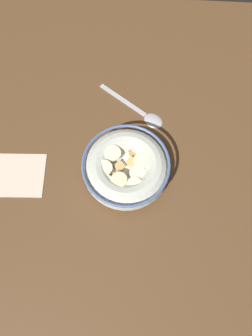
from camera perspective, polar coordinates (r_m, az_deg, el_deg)
The scene contains 4 objects.
ground_plane at distance 62.93cm, azimuth 0.00°, elevation -1.29°, with size 98.14×98.14×2.00cm, color brown.
cereal_bowl at distance 59.23cm, azimuth -0.02°, elevation -0.04°, with size 16.96×16.96×5.46cm.
spoon at distance 67.68cm, azimuth 3.51°, elevation 10.10°, with size 15.27×11.45×0.80cm.
folded_napkin at distance 66.39cm, azimuth -21.61°, elevation -1.18°, with size 15.64×9.38×0.30cm, color beige.
Camera 1 is at (1.34, -20.89, 58.35)cm, focal length 32.43 mm.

